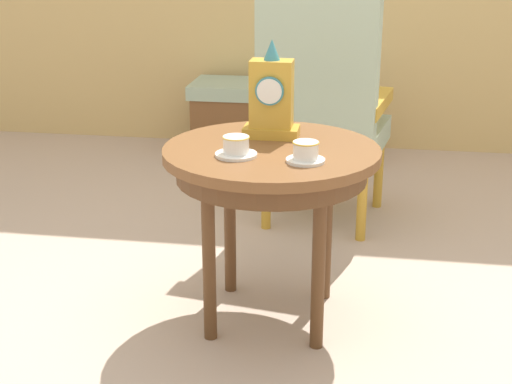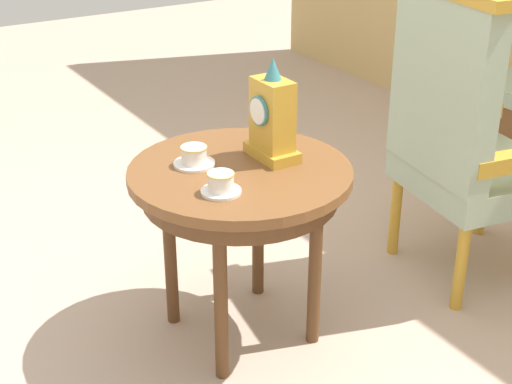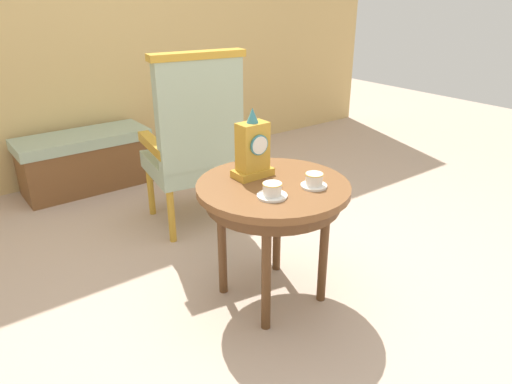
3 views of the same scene
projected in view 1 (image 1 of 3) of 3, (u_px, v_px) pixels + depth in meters
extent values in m
plane|color=#BCA38E|center=(274.00, 311.00, 2.71)|extent=(10.00, 10.00, 0.00)
cylinder|color=brown|center=(271.00, 153.00, 2.47)|extent=(0.72, 0.72, 0.03)
cylinder|color=#56351C|center=(271.00, 168.00, 2.49)|extent=(0.64, 0.64, 0.07)
cylinder|color=#56351C|center=(326.00, 224.00, 2.72)|extent=(0.04, 0.04, 0.59)
cylinder|color=#56351C|center=(230.00, 218.00, 2.77)|extent=(0.04, 0.04, 0.59)
cylinder|color=#56351C|center=(209.00, 258.00, 2.44)|extent=(0.04, 0.04, 0.59)
cylinder|color=#56351C|center=(318.00, 265.00, 2.38)|extent=(0.04, 0.04, 0.59)
cylinder|color=white|center=(236.00, 155.00, 2.37)|extent=(0.13, 0.13, 0.01)
cylinder|color=white|center=(236.00, 145.00, 2.36)|extent=(0.08, 0.08, 0.06)
torus|color=gold|center=(236.00, 137.00, 2.35)|extent=(0.09, 0.09, 0.00)
cylinder|color=white|center=(305.00, 160.00, 2.31)|extent=(0.12, 0.12, 0.01)
cylinder|color=white|center=(306.00, 150.00, 2.30)|extent=(0.08, 0.08, 0.06)
torus|color=gold|center=(306.00, 142.00, 2.29)|extent=(0.08, 0.08, 0.00)
cube|color=gold|center=(271.00, 132.00, 2.59)|extent=(0.19, 0.11, 0.04)
cube|color=gold|center=(272.00, 94.00, 2.54)|extent=(0.14, 0.09, 0.23)
cylinder|color=teal|center=(270.00, 91.00, 2.49)|extent=(0.10, 0.01, 0.10)
cylinder|color=white|center=(269.00, 91.00, 2.48)|extent=(0.08, 0.00, 0.08)
cone|color=teal|center=(272.00, 49.00, 2.49)|extent=(0.06, 0.06, 0.07)
cube|color=#9EB299|center=(326.00, 135.00, 3.45)|extent=(0.60, 0.60, 0.11)
cube|color=#9EB299|center=(317.00, 62.00, 3.13)|extent=(0.53, 0.17, 0.64)
cube|color=gold|center=(378.00, 104.00, 3.33)|extent=(0.14, 0.47, 0.06)
cube|color=gold|center=(279.00, 97.00, 3.46)|extent=(0.14, 0.47, 0.06)
cylinder|color=gold|center=(379.00, 173.00, 3.66)|extent=(0.04, 0.04, 0.35)
cylinder|color=gold|center=(292.00, 164.00, 3.79)|extent=(0.04, 0.04, 0.35)
cylinder|color=gold|center=(362.00, 203.00, 3.27)|extent=(0.04, 0.04, 0.35)
cylinder|color=gold|center=(266.00, 192.00, 3.40)|extent=(0.04, 0.04, 0.35)
cube|color=#9EB299|center=(274.00, 90.00, 4.43)|extent=(0.97, 0.40, 0.08)
cube|color=brown|center=(273.00, 126.00, 4.50)|extent=(0.94, 0.38, 0.36)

